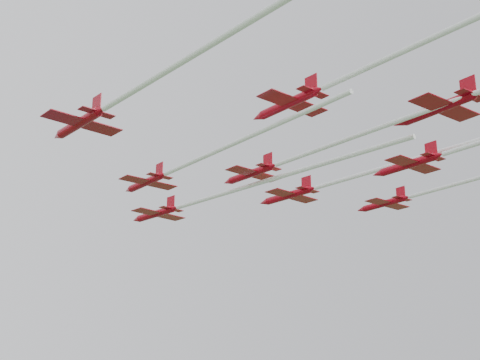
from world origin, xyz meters
TOP-DOWN VIEW (x-y plane):
  - jet_lead at (-1.13, 6.51)m, footprint 11.46×52.34m
  - jet_row2_left at (-10.79, -2.69)m, footprint 8.12×42.95m
  - jet_row2_right at (16.76, -5.41)m, footprint 10.62×56.54m
  - jet_row3_left at (-25.30, -17.00)m, footprint 9.02×50.90m
  - jet_row3_mid at (0.42, -19.85)m, footprint 8.86×60.86m
  - jet_row4_left at (-7.92, -29.73)m, footprint 8.67×43.92m
  - jet_row4_right at (15.81, -26.25)m, footprint 8.97×44.34m

SIDE VIEW (x-z plane):
  - jet_lead at x=-1.13m, z-range 49.15..51.82m
  - jet_row2_left at x=-10.79m, z-range 49.80..52.21m
  - jet_row3_mid at x=0.42m, z-range 50.33..52.79m
  - jet_row3_left at x=-25.30m, z-range 50.65..53.31m
  - jet_row4_right at x=15.81m, z-range 51.08..53.74m
  - jet_row4_left at x=-7.92m, z-range 52.34..54.90m
  - jet_row2_right at x=16.76m, z-range 52.64..55.53m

